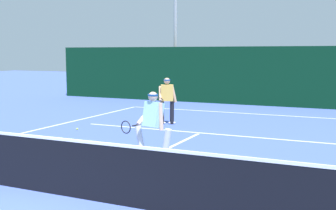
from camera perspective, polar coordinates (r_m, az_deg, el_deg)
The scene contains 10 objects.
ground_plane at distance 7.83m, azimuth -13.07°, elevation -11.71°, with size 80.00×80.00×0.00m, color #465FBE.
court_line_baseline_far at distance 18.02m, azimuth 9.64°, elevation -1.06°, with size 10.00×0.10×0.01m, color white.
court_line_service at distance 13.45m, azimuth 4.27°, elevation -3.69°, with size 8.15×0.10×0.01m, color white.
court_line_centre at distance 10.44m, azimuth -2.21°, elevation -6.79°, with size 0.10×6.40×0.01m, color white.
tennis_net at distance 7.68m, azimuth -13.17°, elevation -7.98°, with size 10.96×0.09×1.11m.
player_near at distance 9.77m, azimuth -2.06°, elevation -2.46°, with size 1.09×0.89×1.61m.
player_far at distance 14.92m, azimuth -0.16°, elevation 0.83°, with size 0.70×0.93×1.62m.
tennis_ball at distance 14.22m, azimuth -11.92°, elevation -3.12°, with size 0.07×0.07×0.07m, color #D1E033.
back_fence_windscreen at distance 20.70m, azimuth 11.82°, elevation 3.76°, with size 22.14×0.12×2.77m, color black.
light_pole at distance 23.55m, azimuth 0.99°, elevation 12.48°, with size 0.55×0.44×7.80m.
Camera 1 is at (4.58, -5.84, 2.48)m, focal length 46.08 mm.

